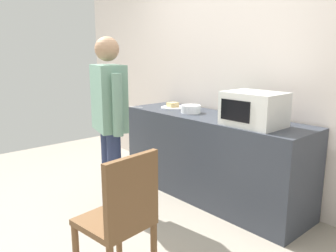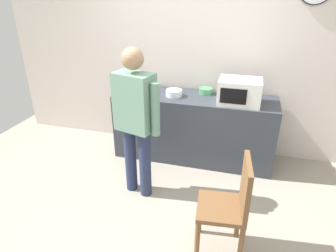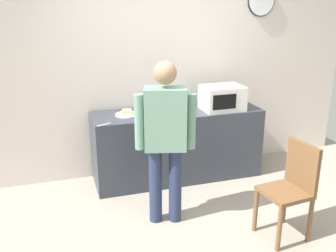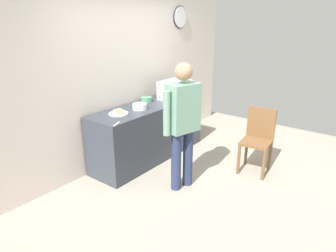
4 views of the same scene
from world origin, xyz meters
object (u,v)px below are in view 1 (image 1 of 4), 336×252
sandwich_plate (173,106)px  microwave (254,109)px  spoon_utensil (282,121)px  wooden_chair (122,217)px  cereal_bowl (191,109)px  salad_bowl (231,112)px  fork_utensil (136,107)px  person_standing (109,113)px

sandwich_plate → microwave: bearing=-5.6°
spoon_utensil → wooden_chair: size_ratio=0.18×
microwave → cereal_bowl: (-0.82, 0.05, -0.11)m
microwave → wooden_chair: 1.54m
salad_bowl → cereal_bowl: size_ratio=0.84×
wooden_chair → fork_utensil: bearing=140.7°
sandwich_plate → person_standing: person_standing is taller
microwave → sandwich_plate: bearing=174.4°
microwave → fork_utensil: bearing=-173.1°
microwave → sandwich_plate: size_ratio=1.82×
sandwich_plate → salad_bowl: size_ratio=1.54×
salad_bowl → person_standing: bearing=-117.1°
microwave → fork_utensil: 1.51m
microwave → wooden_chair: size_ratio=0.53×
cereal_bowl → wooden_chair: (0.88, -1.50, -0.40)m
microwave → cereal_bowl: size_ratio=2.37×
spoon_utensil → person_standing: bearing=-130.8°
microwave → fork_utensil: size_ratio=2.94×
person_standing → salad_bowl: bearing=62.9°
person_standing → wooden_chair: (1.06, -0.60, -0.44)m
salad_bowl → wooden_chair: 1.82m
microwave → cereal_bowl: 0.83m
wooden_chair → cereal_bowl: bearing=120.4°
cereal_bowl → wooden_chair: 1.78m
salad_bowl → sandwich_plate: bearing=-169.8°
microwave → spoon_utensil: 0.41m
spoon_utensil → fork_utensil: bearing=-160.3°
sandwich_plate → spoon_utensil: 1.27m
salad_bowl → spoon_utensil: size_ratio=1.05×
sandwich_plate → salad_bowl: bearing=10.2°
sandwich_plate → salad_bowl: salad_bowl is taller
cereal_bowl → fork_utensil: cereal_bowl is taller
person_standing → fork_utensil: bearing=126.3°
microwave → cereal_bowl: microwave is taller
microwave → salad_bowl: 0.52m
cereal_bowl → spoon_utensil: 0.94m
wooden_chair → spoon_utensil: bearing=90.0°
cereal_bowl → spoon_utensil: size_ratio=1.24×
fork_utensil → spoon_utensil: (1.55, 0.56, 0.00)m
fork_utensil → person_standing: person_standing is taller
person_standing → wooden_chair: bearing=-29.4°
cereal_bowl → fork_utensil: 0.71m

